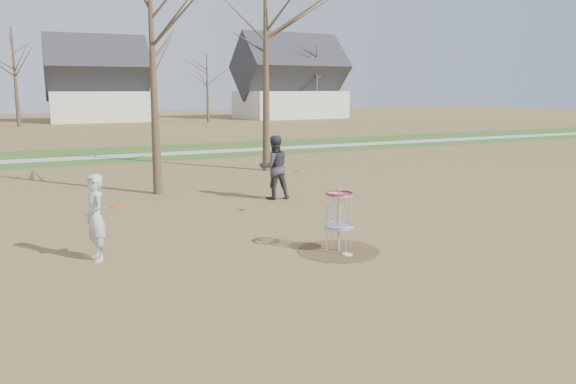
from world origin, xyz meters
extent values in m
plane|color=brown|center=(0.00, 0.00, 0.00)|extent=(160.00, 160.00, 0.00)
cube|color=#2D5119|center=(0.00, 21.00, 0.01)|extent=(160.00, 8.00, 0.01)
cube|color=#9E9E99|center=(0.00, 20.00, 0.01)|extent=(160.00, 1.50, 0.01)
cylinder|color=#47331E|center=(0.00, 0.00, 0.01)|extent=(1.80, 1.80, 0.01)
imported|color=#B9B9B9|center=(-4.81, 1.59, 0.89)|extent=(0.53, 0.71, 1.79)
imported|color=#323136|center=(1.17, 6.00, 1.02)|extent=(1.07, 0.88, 2.04)
cylinder|color=white|center=(0.01, -0.36, 0.02)|extent=(0.22, 0.22, 0.02)
cylinder|color=#F94D0D|center=(0.72, 3.39, 1.28)|extent=(0.23, 0.22, 0.09)
cylinder|color=#E1460B|center=(-4.43, 1.38, 1.13)|extent=(0.22, 0.22, 0.02)
cylinder|color=#9EA3AD|center=(0.00, 0.00, 0.68)|extent=(0.05, 0.05, 1.35)
cylinder|color=#9EA3AD|center=(0.00, 0.00, 0.55)|extent=(0.64, 0.64, 0.04)
torus|color=#9EA3AD|center=(0.00, 0.00, 1.25)|extent=(0.60, 0.60, 0.04)
torus|color=#B80C29|center=(0.00, 0.00, 1.28)|extent=(0.60, 0.60, 0.04)
cone|color=#382B1E|center=(-2.00, 8.50, 3.75)|extent=(0.32, 0.32, 7.50)
cone|color=#382B1E|center=(3.50, 12.00, 4.25)|extent=(0.36, 0.36, 8.50)
cone|color=#382B1E|center=(-6.00, 48.00, 4.50)|extent=(0.40, 0.40, 9.00)
cone|color=#382B1E|center=(12.00, 47.00, 3.50)|extent=(0.32, 0.32, 7.00)
cone|color=#382B1E|center=(26.00, 49.00, 4.25)|extent=(0.38, 0.38, 8.50)
cube|color=silver|center=(2.00, 54.00, 1.60)|extent=(10.24, 7.34, 3.20)
pyramid|color=#2D2D33|center=(2.00, 54.00, 4.98)|extent=(10.74, 7.36, 3.55)
cube|color=silver|center=(24.00, 52.00, 1.60)|extent=(12.40, 8.62, 3.20)
pyramid|color=#2D2D33|center=(24.00, 52.00, 5.23)|extent=(13.00, 8.65, 4.06)
camera|label=1|loc=(-6.08, -10.14, 3.48)|focal=35.00mm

